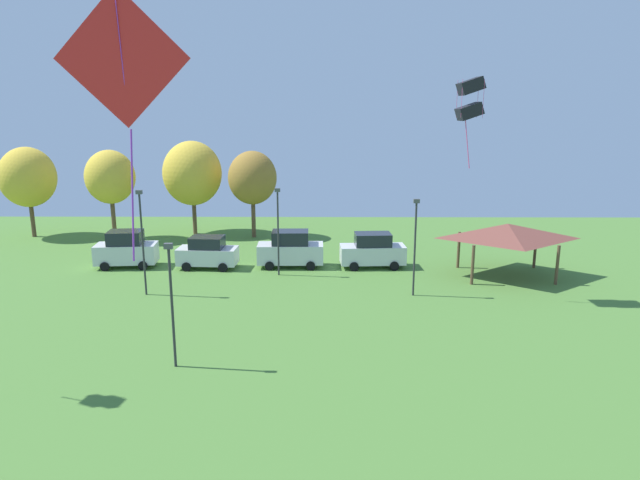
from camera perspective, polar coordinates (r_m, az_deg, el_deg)
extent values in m
cube|color=red|center=(15.99, -19.19, 16.78)|extent=(3.49, 0.24, 3.48)
cylinder|color=purple|center=(15.97, -19.21, 16.79)|extent=(0.04, 0.30, 3.16)
cylinder|color=purple|center=(16.12, -18.24, 4.22)|extent=(0.08, 0.54, 3.50)
cube|color=black|center=(33.65, 14.84, 14.66)|extent=(1.45, 1.31, 1.05)
cube|color=black|center=(33.64, 14.70, 12.34)|extent=(1.45, 1.31, 1.05)
cylinder|color=#E54C93|center=(32.93, 14.00, 13.56)|extent=(0.02, 0.02, 2.05)
cylinder|color=#E54C93|center=(33.21, 16.03, 13.44)|extent=(0.02, 0.02, 2.05)
cylinder|color=#E54C93|center=(34.08, 13.54, 13.56)|extent=(0.02, 0.02, 2.05)
cylinder|color=#E54C93|center=(34.35, 15.50, 13.44)|extent=(0.02, 0.02, 2.05)
cylinder|color=#E54C93|center=(33.70, 14.52, 9.26)|extent=(0.44, 0.07, 2.74)
cube|color=silver|center=(42.90, -18.79, -1.26)|extent=(4.37, 2.27, 1.36)
cube|color=#1E232D|center=(42.64, -18.90, 0.24)|extent=(2.47, 1.95, 0.95)
cylinder|color=black|center=(41.87, -17.29, -2.46)|extent=(0.66, 0.28, 0.64)
cylinder|color=black|center=(43.66, -16.77, -1.79)|extent=(0.66, 0.28, 0.64)
cylinder|color=black|center=(42.52, -20.73, -2.49)|extent=(0.66, 0.28, 0.64)
cylinder|color=black|center=(44.28, -20.08, -1.83)|extent=(0.66, 0.28, 0.64)
cube|color=silver|center=(41.12, -11.17, -1.55)|extent=(4.26, 2.07, 1.16)
cube|color=#1E232D|center=(40.89, -11.23, -0.22)|extent=(2.38, 1.81, 0.81)
cylinder|color=black|center=(40.10, -9.69, -2.72)|extent=(0.65, 0.26, 0.64)
cylinder|color=black|center=(41.81, -9.11, -2.04)|extent=(0.65, 0.26, 0.64)
cylinder|color=black|center=(40.78, -13.21, -2.62)|extent=(0.65, 0.26, 0.64)
cylinder|color=black|center=(42.46, -12.50, -1.96)|extent=(0.65, 0.26, 0.64)
cube|color=silver|center=(40.69, -2.97, -1.33)|extent=(4.68, 1.91, 1.36)
cube|color=#1E232D|center=(40.41, -2.99, 0.26)|extent=(2.59, 1.73, 0.95)
cylinder|color=black|center=(39.95, -0.94, -2.59)|extent=(0.64, 0.23, 0.64)
cylinder|color=black|center=(41.71, -0.93, -1.91)|extent=(0.64, 0.23, 0.64)
cylinder|color=black|center=(40.07, -5.07, -2.60)|extent=(0.64, 0.23, 0.64)
cylinder|color=black|center=(41.82, -4.89, -1.92)|extent=(0.64, 0.23, 0.64)
cube|color=silver|center=(40.69, 5.28, -1.42)|extent=(4.67, 2.03, 1.28)
cube|color=#1E232D|center=(40.43, 5.31, 0.06)|extent=(2.61, 1.77, 0.89)
cylinder|color=black|center=(40.25, 7.44, -2.58)|extent=(0.65, 0.26, 0.64)
cylinder|color=black|center=(41.92, 7.01, -1.93)|extent=(0.65, 0.26, 0.64)
cylinder|color=black|center=(39.84, 3.42, -2.66)|extent=(0.65, 0.26, 0.64)
cylinder|color=black|center=(41.52, 3.15, -2.00)|extent=(0.65, 0.26, 0.64)
cylinder|color=brown|center=(37.84, 15.02, -2.42)|extent=(0.20, 0.20, 2.60)
cylinder|color=brown|center=(39.55, 22.64, -2.33)|extent=(0.20, 0.20, 2.60)
cylinder|color=brown|center=(41.54, 13.69, -0.96)|extent=(0.20, 0.20, 2.60)
cylinder|color=brown|center=(43.10, 20.72, -0.94)|extent=(0.20, 0.20, 2.60)
pyramid|color=brown|center=(40.02, 18.24, 0.86)|extent=(7.01, 5.10, 1.00)
cylinder|color=#2D2D33|center=(35.71, -17.29, -0.52)|extent=(0.12, 0.12, 6.19)
cube|color=#4C4C51|center=(35.12, -17.65, 4.59)|extent=(0.36, 0.20, 0.24)
cylinder|color=#2D2D33|center=(25.57, -14.56, -6.70)|extent=(0.12, 0.12, 5.36)
cube|color=#4C4C51|center=(24.78, -14.93, -0.59)|extent=(0.36, 0.20, 0.24)
cylinder|color=#2D2D33|center=(34.50, 9.45, -0.99)|extent=(0.12, 0.12, 5.68)
cube|color=#4C4C51|center=(33.90, 9.64, 3.86)|extent=(0.36, 0.20, 0.24)
cylinder|color=#2D2D33|center=(38.31, -4.21, 0.60)|extent=(0.12, 0.12, 5.71)
cube|color=#4C4C51|center=(37.78, -4.28, 5.01)|extent=(0.36, 0.20, 0.24)
cylinder|color=brown|center=(55.97, -26.83, 2.06)|extent=(0.36, 0.36, 3.50)
ellipsoid|color=gold|center=(55.48, -27.20, 5.62)|extent=(4.71, 4.71, 5.18)
cylinder|color=brown|center=(51.94, -19.95, 2.14)|extent=(0.36, 0.36, 3.87)
ellipsoid|color=gold|center=(51.43, -20.25, 5.94)|extent=(4.13, 4.13, 4.54)
cylinder|color=brown|center=(52.39, -12.45, 2.52)|extent=(0.36, 0.36, 3.52)
ellipsoid|color=gold|center=(51.85, -12.65, 6.53)|extent=(5.15, 5.15, 5.67)
cylinder|color=brown|center=(50.09, -6.67, 2.34)|extent=(0.36, 0.36, 3.66)
ellipsoid|color=olive|center=(49.57, -6.77, 6.20)|extent=(4.18, 4.18, 4.60)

